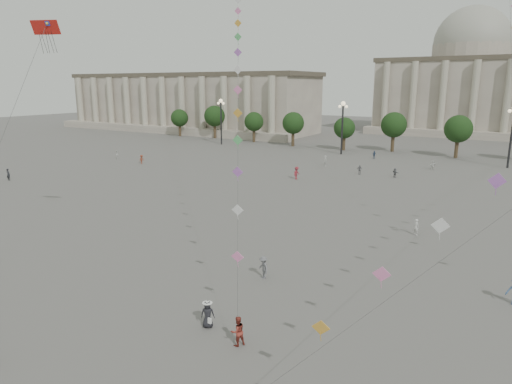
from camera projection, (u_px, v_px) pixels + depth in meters
The scene contains 21 objects.
ground at pixel (152, 323), 27.38m from camera, with size 360.00×360.00×0.00m, color #5C5956.
hall_west at pixel (187, 102), 141.43m from camera, with size 84.00×26.22×17.20m.
hall_central at pixel (467, 83), 131.44m from camera, with size 48.30×34.30×35.50m.
tree_row at pixel (428, 128), 90.93m from camera, with size 137.12×5.12×8.00m.
lamp_post_far_west at pixel (221, 113), 106.63m from camera, with size 2.00×0.90×10.65m.
lamp_post_mid_west at pixel (343, 118), 91.43m from camera, with size 2.00×0.90×10.65m.
person_crowd_0 at pixel (374, 155), 87.52m from camera, with size 0.89×0.37×1.52m, color navy.
person_crowd_1 at pixel (117, 154), 87.63m from camera, with size 0.77×0.60×1.59m, color silver.
person_crowd_2 at pixel (142, 159), 81.77m from camera, with size 1.04×0.60×1.61m, color brown.
person_crowd_4 at pixel (433, 165), 76.29m from camera, with size 1.40×0.45×1.51m, color silver.
person_crowd_6 at pixel (263, 267), 33.52m from camera, with size 1.09×0.63×1.69m, color slate.
person_crowd_10 at pixel (325, 161), 79.48m from camera, with size 0.67×0.44×1.84m, color #B9B8B4.
person_crowd_12 at pixel (395, 173), 69.84m from camera, with size 1.37×0.44×1.48m, color slate.
person_crowd_13 at pixel (416, 227), 43.18m from camera, with size 0.57×0.37×1.57m, color silver.
person_crowd_16 at pixel (359, 170), 72.25m from camera, with size 0.87×0.36×1.48m, color slate.
person_crowd_17 at pixel (297, 173), 68.43m from camera, with size 1.25×0.72×1.93m, color maroon.
person_crowd_20 at pixel (8, 174), 67.73m from camera, with size 0.65×0.42×1.78m, color black.
kite_flyer_0 at pixel (238, 331), 24.86m from camera, with size 0.82×0.64×1.69m, color maroon.
hat_person at pixel (208, 314), 26.71m from camera, with size 0.97×0.86×1.69m.
dragon_kite at pixel (46, 39), 34.77m from camera, with size 4.81×7.58×22.81m.
kite_train_west at pixel (238, 12), 49.87m from camera, with size 31.53×47.31×69.15m.
Camera 1 is at (18.25, -17.95, 13.98)m, focal length 32.00 mm.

